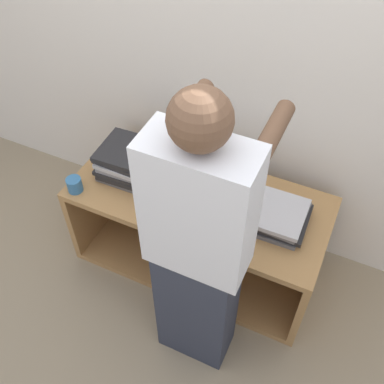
{
  "coord_description": "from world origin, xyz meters",
  "views": [
    {
      "loc": [
        0.62,
        -1.11,
        2.25
      ],
      "look_at": [
        0.0,
        0.21,
        0.68
      ],
      "focal_mm": 42.0,
      "sensor_mm": 36.0,
      "label": 1
    }
  ],
  "objects_px": {
    "laptop_open": "(204,182)",
    "laptop_stack_left": "(135,163)",
    "mug": "(75,185)",
    "laptop_stack_right": "(269,213)",
    "person": "(199,253)"
  },
  "relations": [
    {
      "from": "laptop_stack_left",
      "to": "person",
      "type": "bearing_deg",
      "value": -38.79
    },
    {
      "from": "laptop_open",
      "to": "laptop_stack_left",
      "type": "distance_m",
      "value": 0.38
    },
    {
      "from": "person",
      "to": "laptop_stack_right",
      "type": "bearing_deg",
      "value": 70.18
    },
    {
      "from": "laptop_stack_right",
      "to": "person",
      "type": "distance_m",
      "value": 0.52
    },
    {
      "from": "laptop_stack_left",
      "to": "mug",
      "type": "bearing_deg",
      "value": -134.51
    },
    {
      "from": "laptop_open",
      "to": "mug",
      "type": "xyz_separation_m",
      "value": [
        -0.6,
        -0.28,
        -0.02
      ]
    },
    {
      "from": "laptop_open",
      "to": "laptop_stack_left",
      "type": "relative_size",
      "value": 0.92
    },
    {
      "from": "mug",
      "to": "laptop_stack_right",
      "type": "bearing_deg",
      "value": 13.46
    },
    {
      "from": "laptop_stack_left",
      "to": "laptop_stack_right",
      "type": "bearing_deg",
      "value": 0.09
    },
    {
      "from": "laptop_stack_left",
      "to": "mug",
      "type": "relative_size",
      "value": 4.72
    },
    {
      "from": "laptop_open",
      "to": "laptop_stack_right",
      "type": "distance_m",
      "value": 0.37
    },
    {
      "from": "laptop_stack_right",
      "to": "laptop_open",
      "type": "bearing_deg",
      "value": 172.68
    },
    {
      "from": "laptop_stack_right",
      "to": "laptop_stack_left",
      "type": "bearing_deg",
      "value": -179.91
    },
    {
      "from": "mug",
      "to": "laptop_stack_left",
      "type": "bearing_deg",
      "value": 45.49
    },
    {
      "from": "laptop_open",
      "to": "laptop_stack_right",
      "type": "bearing_deg",
      "value": -7.32
    }
  ]
}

